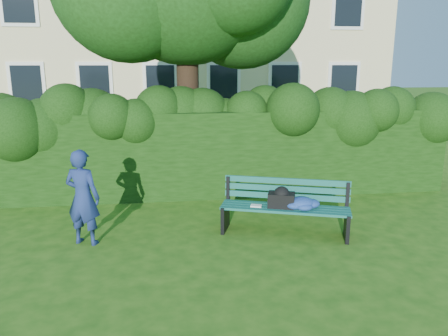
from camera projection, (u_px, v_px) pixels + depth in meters
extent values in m
plane|color=#215111|center=(229.00, 230.00, 7.43)|extent=(80.00, 80.00, 0.00)
cube|color=white|center=(27.00, 84.00, 15.82)|extent=(1.30, 0.08, 1.60)
cube|color=black|center=(27.00, 84.00, 15.78)|extent=(1.05, 0.04, 1.35)
cube|color=white|center=(95.00, 84.00, 16.12)|extent=(1.30, 0.08, 1.60)
cube|color=black|center=(95.00, 84.00, 16.08)|extent=(1.05, 0.04, 1.35)
cube|color=white|center=(160.00, 84.00, 16.42)|extent=(1.30, 0.08, 1.60)
cube|color=black|center=(160.00, 84.00, 16.38)|extent=(1.05, 0.04, 1.35)
cube|color=white|center=(224.00, 83.00, 16.72)|extent=(1.30, 0.08, 1.60)
cube|color=black|center=(224.00, 83.00, 16.68)|extent=(1.05, 0.04, 1.35)
cube|color=white|center=(285.00, 83.00, 17.02)|extent=(1.30, 0.08, 1.60)
cube|color=black|center=(285.00, 83.00, 16.98)|extent=(1.05, 0.04, 1.35)
cube|color=white|center=(343.00, 82.00, 17.32)|extent=(1.30, 0.08, 1.60)
cube|color=black|center=(344.00, 82.00, 17.28)|extent=(1.05, 0.04, 1.35)
cube|color=white|center=(18.00, 3.00, 15.16)|extent=(1.30, 0.08, 1.60)
cube|color=black|center=(18.00, 2.00, 15.12)|extent=(1.05, 0.04, 1.35)
cube|color=white|center=(89.00, 4.00, 15.46)|extent=(1.30, 0.08, 1.60)
cube|color=black|center=(89.00, 4.00, 15.42)|extent=(1.05, 0.04, 1.35)
cube|color=white|center=(158.00, 5.00, 15.76)|extent=(1.30, 0.08, 1.60)
cube|color=black|center=(158.00, 5.00, 15.72)|extent=(1.05, 0.04, 1.35)
cube|color=white|center=(224.00, 6.00, 16.06)|extent=(1.30, 0.08, 1.60)
cube|color=black|center=(224.00, 6.00, 16.02)|extent=(1.05, 0.04, 1.35)
cube|color=white|center=(287.00, 7.00, 16.36)|extent=(1.30, 0.08, 1.60)
cube|color=black|center=(287.00, 7.00, 16.32)|extent=(1.05, 0.04, 1.35)
cube|color=white|center=(348.00, 8.00, 16.66)|extent=(1.30, 0.08, 1.60)
cube|color=black|center=(349.00, 8.00, 16.62)|extent=(1.05, 0.04, 1.35)
cube|color=black|center=(214.00, 153.00, 9.33)|extent=(10.00, 1.00, 1.80)
cylinder|color=black|center=(188.00, 86.00, 9.88)|extent=(0.50, 0.50, 4.52)
sphere|color=#18380F|center=(242.00, 0.00, 9.98)|extent=(3.09, 3.09, 3.09)
cube|color=#0F4B3D|center=(284.00, 212.00, 7.00)|extent=(2.02, 0.77, 0.04)
cube|color=#0F4B3D|center=(285.00, 210.00, 7.11)|extent=(2.02, 0.77, 0.04)
cube|color=#0F4B3D|center=(285.00, 207.00, 7.23)|extent=(2.02, 0.77, 0.04)
cube|color=#0F4B3D|center=(286.00, 205.00, 7.34)|extent=(2.02, 0.77, 0.04)
cube|color=#0F4B3D|center=(286.00, 196.00, 7.39)|extent=(2.00, 0.71, 0.10)
cube|color=#0F4B3D|center=(286.00, 189.00, 7.36)|extent=(2.00, 0.71, 0.10)
cube|color=#0F4B3D|center=(287.00, 181.00, 7.34)|extent=(2.00, 0.71, 0.10)
cube|color=black|center=(225.00, 217.00, 7.41)|extent=(0.22, 0.49, 0.44)
cube|color=black|center=(228.00, 189.00, 7.56)|extent=(0.08, 0.08, 0.45)
cube|color=black|center=(225.00, 206.00, 7.31)|extent=(0.19, 0.42, 0.05)
cube|color=black|center=(347.00, 226.00, 7.03)|extent=(0.22, 0.49, 0.44)
cube|color=black|center=(347.00, 196.00, 7.18)|extent=(0.08, 0.08, 0.45)
cube|color=black|center=(348.00, 214.00, 6.93)|extent=(0.19, 0.42, 0.05)
cube|color=white|center=(256.00, 206.00, 7.20)|extent=(0.21, 0.18, 0.02)
cube|color=black|center=(281.00, 200.00, 7.15)|extent=(0.49, 0.39, 0.24)
imported|color=navy|center=(83.00, 197.00, 6.73)|extent=(0.65, 0.54, 1.52)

